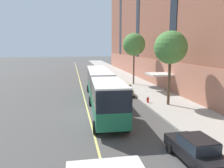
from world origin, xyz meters
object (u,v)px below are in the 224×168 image
at_px(street_tree_mid_block, 171,48).
at_px(fire_hydrant, 148,99).
at_px(city_bus, 101,87).
at_px(parked_car_champagne_1, 123,89).
at_px(parked_car_black_0, 196,150).
at_px(parked_car_darkgray_2, 113,81).
at_px(street_tree_far_uptown, 134,45).
at_px(parked_car_white_3, 101,71).

bearing_deg(street_tree_mid_block, fire_hydrant, 146.22).
bearing_deg(city_bus, parked_car_champagne_1, 52.85).
bearing_deg(parked_car_champagne_1, fire_hydrant, -72.59).
distance_m(parked_car_black_0, fire_hydrant, 13.06).
relative_size(parked_car_champagne_1, parked_car_darkgray_2, 1.02).
relative_size(street_tree_far_uptown, fire_hydrant, 11.96).
bearing_deg(parked_car_white_3, parked_car_darkgray_2, -90.24).
distance_m(street_tree_mid_block, street_tree_far_uptown, 13.83).
bearing_deg(fire_hydrant, parked_car_black_0, -98.10).
bearing_deg(street_tree_far_uptown, street_tree_mid_block, -90.00).
bearing_deg(parked_car_darkgray_2, parked_car_black_0, -90.36).
height_order(parked_car_white_3, street_tree_far_uptown, street_tree_far_uptown).
height_order(city_bus, fire_hydrant, city_bus).
xyz_separation_m(parked_car_white_3, street_tree_mid_block, (3.53, -29.96, 5.58)).
bearing_deg(parked_car_black_0, parked_car_champagne_1, 89.33).
xyz_separation_m(parked_car_white_3, street_tree_far_uptown, (3.53, -16.14, 6.07)).
bearing_deg(parked_car_white_3, fire_hydrant, -86.78).
height_order(parked_car_black_0, street_tree_mid_block, street_tree_mid_block).
bearing_deg(parked_car_black_0, parked_car_darkgray_2, 89.64).
bearing_deg(street_tree_far_uptown, parked_car_white_3, 102.33).
bearing_deg(parked_car_darkgray_2, city_bus, -106.28).
distance_m(city_bus, parked_car_white_3, 28.64).
bearing_deg(fire_hydrant, parked_car_darkgray_2, 97.47).
relative_size(parked_car_white_3, street_tree_mid_block, 0.60).
bearing_deg(street_tree_mid_block, parked_car_black_0, -107.87).
distance_m(city_bus, parked_car_champagne_1, 6.27).
relative_size(parked_car_white_3, street_tree_far_uptown, 0.56).
bearing_deg(street_tree_far_uptown, parked_car_darkgray_2, 175.87).
bearing_deg(parked_car_white_3, street_tree_far_uptown, -77.67).
distance_m(parked_car_white_3, fire_hydrant, 28.72).
distance_m(parked_car_black_0, street_tree_mid_block, 13.45).
distance_m(street_tree_far_uptown, fire_hydrant, 14.19).
bearing_deg(city_bus, parked_car_black_0, -75.25).
xyz_separation_m(street_tree_mid_block, street_tree_far_uptown, (0.00, 13.82, 0.49)).
xyz_separation_m(parked_car_black_0, street_tree_far_uptown, (3.76, 25.47, 6.08)).
bearing_deg(parked_car_black_0, street_tree_mid_block, 72.13).
height_order(parked_car_champagne_1, fire_hydrant, parked_car_champagne_1).
height_order(parked_car_black_0, parked_car_darkgray_2, same).
distance_m(parked_car_black_0, parked_car_darkgray_2, 25.73).
relative_size(city_bus, parked_car_darkgray_2, 4.29).
distance_m(parked_car_champagne_1, fire_hydrant, 5.45).
bearing_deg(street_tree_mid_block, parked_car_champagne_1, 118.70).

